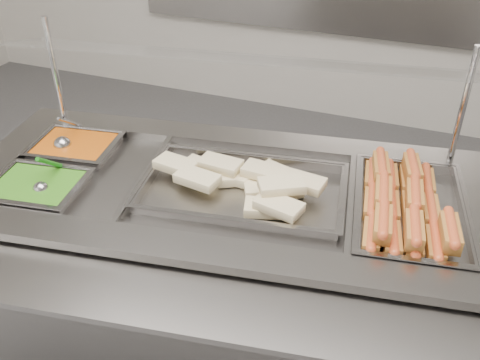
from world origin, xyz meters
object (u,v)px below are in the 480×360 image
(pan_hotdogs, at_px, (409,216))
(serving_spoon, at_px, (43,184))
(steam_counter, at_px, (228,278))
(pan_wraps, at_px, (243,192))
(sneeze_guard, at_px, (239,62))
(ladle, at_px, (63,144))

(pan_hotdogs, xyz_separation_m, serving_spoon, (-1.06, -0.30, 0.05))
(steam_counter, bearing_deg, serving_spoon, -157.36)
(steam_counter, distance_m, pan_wraps, 0.38)
(pan_wraps, height_order, serving_spoon, serving_spoon)
(steam_counter, height_order, pan_hotdogs, pan_hotdogs)
(sneeze_guard, distance_m, serving_spoon, 0.71)
(sneeze_guard, bearing_deg, pan_hotdogs, -10.33)
(ladle, bearing_deg, pan_hotdogs, 3.25)
(sneeze_guard, height_order, pan_hotdogs, sneeze_guard)
(sneeze_guard, relative_size, pan_hotdogs, 2.81)
(ladle, distance_m, serving_spoon, 0.26)
(pan_hotdogs, bearing_deg, steam_counter, -171.05)
(pan_hotdogs, bearing_deg, serving_spoon, -164.16)
(pan_wraps, bearing_deg, steam_counter, -171.05)
(sneeze_guard, bearing_deg, ladle, -163.73)
(ladle, xyz_separation_m, serving_spoon, (0.10, -0.24, 0.00))
(steam_counter, height_order, ladle, ladle)
(ladle, height_order, serving_spoon, ladle)
(serving_spoon, bearing_deg, steam_counter, 22.64)
(steam_counter, xyz_separation_m, sneeze_guard, (-0.03, 0.19, 0.72))
(pan_hotdogs, height_order, serving_spoon, serving_spoon)
(pan_hotdogs, xyz_separation_m, pan_wraps, (-0.49, -0.08, 0.01))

